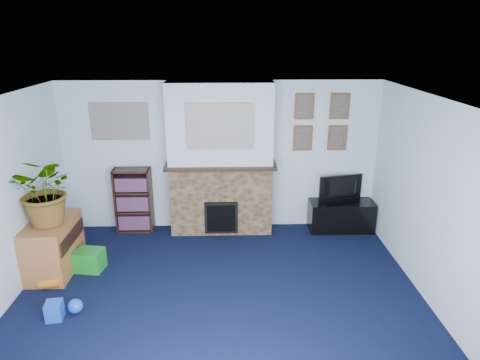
{
  "coord_description": "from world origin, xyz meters",
  "views": [
    {
      "loc": [
        0.12,
        -4.33,
        3.09
      ],
      "look_at": [
        0.27,
        1.05,
        1.22
      ],
      "focal_mm": 32.0,
      "sensor_mm": 36.0,
      "label": 1
    }
  ],
  "objects_px": {
    "television": "(342,189)",
    "bookshelf": "(134,201)",
    "sideboard": "(54,247)",
    "tv_stand": "(341,217)"
  },
  "relations": [
    {
      "from": "television",
      "to": "bookshelf",
      "type": "relative_size",
      "value": 0.69
    },
    {
      "from": "television",
      "to": "sideboard",
      "type": "xyz_separation_m",
      "value": [
        -4.19,
        -1.18,
        -0.35
      ]
    },
    {
      "from": "television",
      "to": "bookshelf",
      "type": "distance_m",
      "value": 3.36
    },
    {
      "from": "tv_stand",
      "to": "bookshelf",
      "type": "xyz_separation_m",
      "value": [
        -3.36,
        0.08,
        0.28
      ]
    },
    {
      "from": "television",
      "to": "sideboard",
      "type": "relative_size",
      "value": 0.78
    },
    {
      "from": "bookshelf",
      "to": "sideboard",
      "type": "relative_size",
      "value": 1.13
    },
    {
      "from": "bookshelf",
      "to": "tv_stand",
      "type": "bearing_deg",
      "value": -1.3
    },
    {
      "from": "sideboard",
      "to": "bookshelf",
      "type": "bearing_deg",
      "value": 56.14
    },
    {
      "from": "tv_stand",
      "to": "television",
      "type": "bearing_deg",
      "value": 90.0
    },
    {
      "from": "television",
      "to": "tv_stand",
      "type": "bearing_deg",
      "value": 77.89
    }
  ]
}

